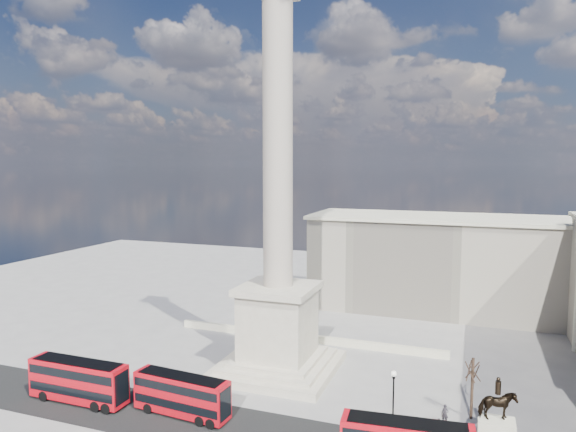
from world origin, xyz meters
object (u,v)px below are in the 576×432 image
(pedestrian_crossing, at_px, (439,427))
(red_bus_a, at_px, (79,381))
(nelsons_column, at_px, (278,268))
(red_bus_b, at_px, (182,395))
(pedestrian_walking, at_px, (445,414))
(victorian_lamp, at_px, (393,397))

(pedestrian_crossing, bearing_deg, red_bus_a, 90.36)
(nelsons_column, distance_m, red_bus_b, 18.45)
(red_bus_a, xyz_separation_m, pedestrian_walking, (37.31, 8.81, -1.47))
(victorian_lamp, xyz_separation_m, pedestrian_crossing, (4.16, 1.14, -2.81))
(nelsons_column, xyz_separation_m, red_bus_a, (-17.05, -15.36, -10.51))
(pedestrian_crossing, bearing_deg, red_bus_b, 92.26)
(red_bus_b, relative_size, victorian_lamp, 1.73)
(victorian_lamp, relative_size, pedestrian_crossing, 3.82)
(nelsons_column, relative_size, red_bus_b, 4.71)
(nelsons_column, xyz_separation_m, red_bus_b, (-5.02, -14.17, -10.70))
(victorian_lamp, bearing_deg, red_bus_b, -169.21)
(red_bus_b, height_order, pedestrian_crossing, red_bus_b)
(red_bus_b, xyz_separation_m, pedestrian_crossing, (24.86, 5.08, -1.41))
(red_bus_b, distance_m, pedestrian_crossing, 25.41)
(victorian_lamp, height_order, pedestrian_crossing, victorian_lamp)
(red_bus_a, relative_size, victorian_lamp, 1.85)
(pedestrian_crossing, bearing_deg, victorian_lamp, 96.03)
(nelsons_column, relative_size, red_bus_a, 4.40)
(nelsons_column, height_order, pedestrian_crossing, nelsons_column)
(victorian_lamp, relative_size, pedestrian_walking, 3.28)
(victorian_lamp, bearing_deg, nelsons_column, 146.89)
(nelsons_column, xyz_separation_m, pedestrian_walking, (20.26, -6.55, -11.98))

